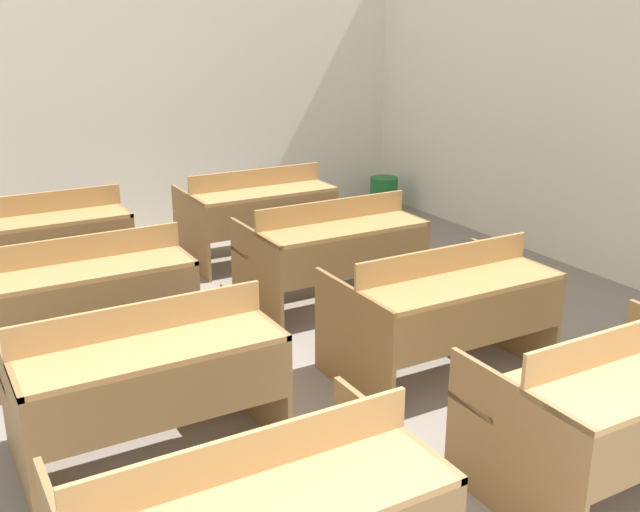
% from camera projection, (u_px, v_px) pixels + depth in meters
% --- Properties ---
extents(wall_back, '(7.19, 0.06, 2.79)m').
position_uv_depth(wall_back, '(73.00, 95.00, 7.09)').
color(wall_back, white).
rests_on(wall_back, ground_plane).
extents(wall_right_with_window, '(0.06, 6.74, 2.79)m').
position_uv_depth(wall_right_with_window, '(617.00, 113.00, 6.02)').
color(wall_right_with_window, white).
rests_on(wall_right_with_window, ground_plane).
extents(bench_front_right, '(1.26, 0.84, 0.83)m').
position_uv_depth(bench_front_right, '(619.00, 399.00, 3.45)').
color(bench_front_right, olive).
rests_on(bench_front_right, ground_plane).
extents(bench_second_left, '(1.26, 0.84, 0.83)m').
position_uv_depth(bench_second_left, '(145.00, 374.00, 3.70)').
color(bench_second_left, olive).
rests_on(bench_second_left, ground_plane).
extents(bench_second_right, '(1.26, 0.84, 0.83)m').
position_uv_depth(bench_second_right, '(442.00, 306.00, 4.54)').
color(bench_second_right, olive).
rests_on(bench_second_right, ground_plane).
extents(bench_third_left, '(1.26, 0.84, 0.83)m').
position_uv_depth(bench_third_left, '(86.00, 292.00, 4.76)').
color(bench_third_left, olive).
rests_on(bench_third_left, ground_plane).
extents(bench_third_right, '(1.26, 0.84, 0.83)m').
position_uv_depth(bench_third_right, '(332.00, 248.00, 5.64)').
color(bench_third_right, olive).
rests_on(bench_third_right, ground_plane).
extents(bench_back_left, '(1.26, 0.84, 0.83)m').
position_uv_depth(bench_back_left, '(43.00, 240.00, 5.85)').
color(bench_back_left, olive).
rests_on(bench_back_left, ground_plane).
extents(bench_back_right, '(1.26, 0.84, 0.83)m').
position_uv_depth(bench_back_right, '(257.00, 210.00, 6.71)').
color(bench_back_right, olive).
rests_on(bench_back_right, ground_plane).
extents(wastepaper_bin, '(0.31, 0.31, 0.38)m').
position_uv_depth(wastepaper_bin, '(384.00, 194.00, 8.46)').
color(wastepaper_bin, '#1E6B33').
rests_on(wastepaper_bin, ground_plane).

